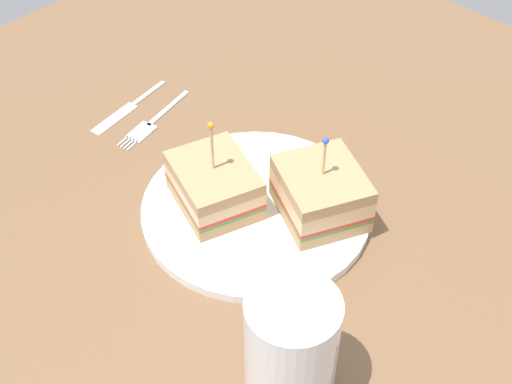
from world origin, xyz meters
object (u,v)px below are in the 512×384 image
drink_glass (291,351)px  fork (148,125)px  knife (126,109)px  sandwich_half_front (214,185)px  plate (256,209)px  sandwich_half_back (321,193)px

drink_glass → fork: drink_glass is taller
fork → knife: same height
knife → drink_glass: bearing=-109.7°
sandwich_half_front → knife: sandwich_half_front is taller
plate → fork: 19.82cm
drink_glass → plate: bearing=51.6°
plate → drink_glass: (-13.18, -16.65, 4.93)cm
drink_glass → fork: bearing=68.2°
sandwich_half_back → knife: (-2.46, 29.72, -3.69)cm
drink_glass → sandwich_half_back: bearing=33.0°
plate → fork: bearing=86.0°
sandwich_half_back → knife: size_ratio=0.90×
sandwich_half_front → drink_glass: 22.76cm
sandwich_half_front → knife: (4.21, 20.70, -3.43)cm
sandwich_half_back → fork: size_ratio=0.89×
plate → sandwich_half_back: (3.95, -5.54, 3.33)cm
fork → knife: (0.10, 4.42, 0.00)cm
drink_glass → knife: drink_glass is taller
sandwich_half_back → fork: (-2.57, 25.30, -3.69)cm
sandwich_half_front → drink_glass: (-10.45, -20.13, 1.86)cm
plate → sandwich_half_back: sandwich_half_back is taller
plate → sandwich_half_front: bearing=128.1°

